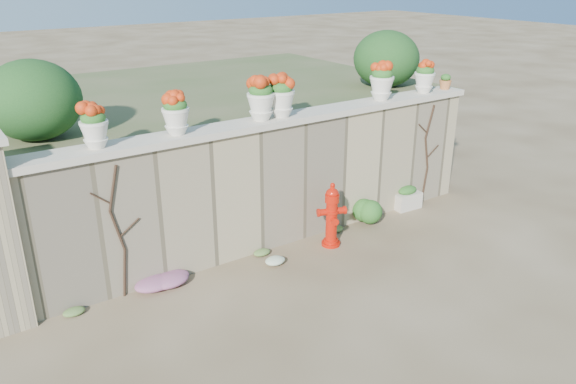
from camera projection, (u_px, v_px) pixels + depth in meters
ground at (347, 287)px, 7.99m from camera, size 80.00×80.00×0.00m
stone_wall at (277, 184)px, 9.00m from camera, size 8.00×0.40×2.00m
wall_cap at (277, 121)px, 8.61m from camera, size 8.10×0.52×0.10m
raised_fill at (191, 138)px, 11.44m from camera, size 9.00×6.00×2.00m
back_shrub_left at (33, 100)px, 7.66m from camera, size 1.30×1.30×1.10m
back_shrub_right at (386, 59)px, 11.12m from camera, size 1.30×1.30×1.10m
vine_left at (118, 231)px, 7.43m from camera, size 0.60×0.04×1.91m
vine_right at (427, 153)px, 10.53m from camera, size 0.60×0.04×1.91m
fire_hydrant at (332, 215)px, 9.01m from camera, size 0.47×0.33×1.08m
planter_box at (407, 198)px, 10.55m from camera, size 0.55×0.34×0.44m
green_shrub at (371, 208)px, 9.91m from camera, size 0.60×0.54×0.57m
magenta_clump at (166, 281)px, 7.92m from camera, size 0.87×0.58×0.23m
white_flowers at (274, 260)px, 8.53m from camera, size 0.50×0.40×0.18m
urn_pot_0 at (94, 127)px, 7.04m from camera, size 0.36×0.36×0.56m
urn_pot_1 at (176, 113)px, 7.61m from camera, size 0.38×0.38×0.59m
urn_pot_2 at (261, 99)px, 8.32m from camera, size 0.42×0.42×0.65m
urn_pot_3 at (281, 96)px, 8.51m from camera, size 0.41×0.41×0.65m
urn_pot_4 at (382, 81)px, 9.60m from camera, size 0.42×0.42×0.65m
urn_pot_5 at (425, 77)px, 10.17m from camera, size 0.37×0.37×0.59m
terracotta_pot at (445, 82)px, 10.54m from camera, size 0.23×0.23×0.27m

